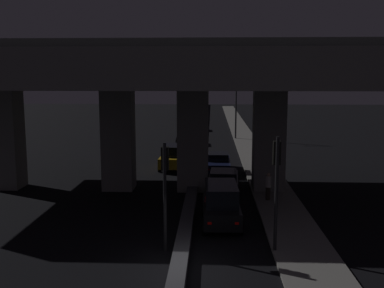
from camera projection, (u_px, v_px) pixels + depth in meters
name	position (u px, v px, depth m)	size (l,w,h in m)	color
ground_plane	(179.00, 273.00, 16.41)	(200.00, 200.00, 0.00)	black
median_divider	(201.00, 138.00, 50.95)	(0.62, 126.00, 0.41)	#4C4C51
sidewalk_right	(250.00, 149.00, 43.84)	(2.56, 126.00, 0.13)	gray
elevated_overpass	(189.00, 77.00, 27.46)	(31.35, 12.58, 9.42)	gray
traffic_light_left_of_median	(165.00, 177.00, 18.11)	(0.30, 0.49, 4.51)	black
traffic_light_right_of_median	(276.00, 174.00, 17.89)	(0.30, 0.49, 4.77)	black
street_lamp	(233.00, 99.00, 50.41)	(2.61, 0.32, 7.74)	#2D2D30
car_black_lead	(221.00, 204.00, 21.49)	(1.95, 3.97, 2.01)	black
car_black_second	(223.00, 180.00, 28.20)	(2.14, 4.27, 1.29)	black
car_dark_blue_third	(217.00, 162.00, 33.67)	(2.04, 4.72, 1.45)	#141938
car_taxi_yellow_lead_oncoming	(173.00, 157.00, 34.87)	(1.96, 4.35, 1.84)	gold
car_black_second_oncoming	(185.00, 136.00, 47.66)	(1.99, 4.02, 1.65)	black
car_grey_third_oncoming	(190.00, 123.00, 59.99)	(2.10, 4.25, 1.79)	#515459
motorcycle_white_filtering_near	(207.00, 212.00, 21.73)	(0.33, 1.94, 1.42)	black
motorcycle_red_filtering_mid	(203.00, 174.00, 30.16)	(0.33, 2.00, 1.51)	black
pedestrian_on_sidewalk	(268.00, 186.00, 25.52)	(0.32, 0.32, 1.58)	#2D261E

